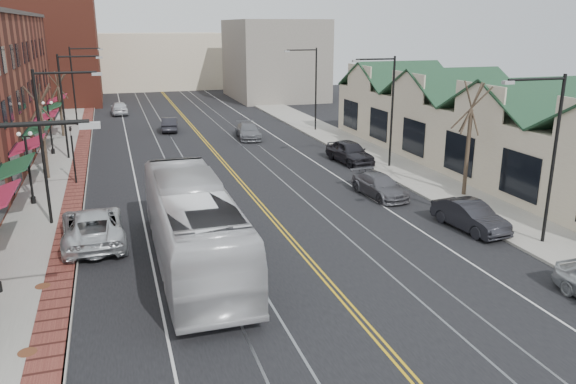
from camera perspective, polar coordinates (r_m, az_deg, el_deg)
ground at (r=19.48m, az=9.85°, el=-15.34°), size 160.00×160.00×0.00m
sidewalk_left at (r=36.24m, az=-23.15°, el=-1.06°), size 4.00×120.00×0.15m
sidewalk_right at (r=41.17m, az=12.13°, el=1.93°), size 4.00×120.00×0.15m
building_right at (r=43.94m, az=19.17°, el=5.27°), size 8.00×36.00×4.60m
backdrop_left at (r=85.00m, az=-23.56°, el=13.07°), size 14.00×18.00×14.00m
backdrop_mid at (r=100.03m, az=-13.24°, el=12.87°), size 22.00×14.00×9.00m
backdrop_right at (r=82.93m, az=-1.44°, el=13.30°), size 12.00×16.00×11.00m
streetlight_l_1 at (r=31.14m, az=-23.04°, el=5.66°), size 3.33×0.25×8.00m
streetlight_l_2 at (r=46.94m, az=-21.44°, el=9.10°), size 3.33×0.25×8.00m
streetlight_l_3 at (r=62.84m, az=-20.63°, el=10.80°), size 3.33×0.25×8.00m
streetlight_r_0 at (r=28.47m, az=24.89°, el=4.52°), size 3.33×0.25×8.00m
streetlight_r_1 at (r=41.52m, az=10.02°, el=9.14°), size 3.33×0.25×8.00m
streetlight_r_2 at (r=56.12m, az=2.42°, el=11.25°), size 3.33×0.25×8.00m
lamppost_l_2 at (r=35.80m, az=-24.80°, el=2.08°), size 0.84×0.28×4.27m
lamppost_l_3 at (r=49.45m, az=-23.00°, el=5.93°), size 0.84×0.28×4.27m
tree_left_near at (r=41.35m, az=-23.68°, el=5.85°), size 1.78×1.37×6.48m
tree_left_far at (r=57.16m, az=-22.17°, el=8.39°), size 1.66×1.28×6.02m
tree_right_mid at (r=35.72m, az=17.89°, el=5.34°), size 1.90×1.46×6.93m
manhole_mid at (r=20.49m, az=-24.96°, el=-14.54°), size 0.60×0.60×0.02m
manhole_far at (r=24.91m, az=-23.64°, el=-8.74°), size 0.60×0.60×0.02m
traffic_signal at (r=39.44m, az=-21.02°, el=3.95°), size 0.18×0.15×3.80m
transit_bus at (r=24.81m, az=-9.64°, el=-3.34°), size 3.14×13.41×3.73m
parked_suv at (r=28.83m, az=-19.21°, el=-3.34°), size 3.12×6.29×1.71m
parked_car_b at (r=30.55m, az=18.01°, el=-2.33°), size 2.10×4.71×1.50m
parked_car_c at (r=35.19m, az=9.29°, el=0.63°), size 2.35×4.88×1.37m
parked_car_d at (r=43.57m, az=6.30°, el=4.07°), size 2.51×5.23×1.72m
distant_car_left at (r=57.83m, az=-11.93°, el=6.75°), size 2.01×4.45×1.42m
distant_car_right at (r=52.94m, az=-4.06°, el=6.19°), size 2.50×5.15×1.44m
distant_car_far at (r=70.38m, az=-16.75°, el=8.18°), size 1.97×4.70×1.59m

